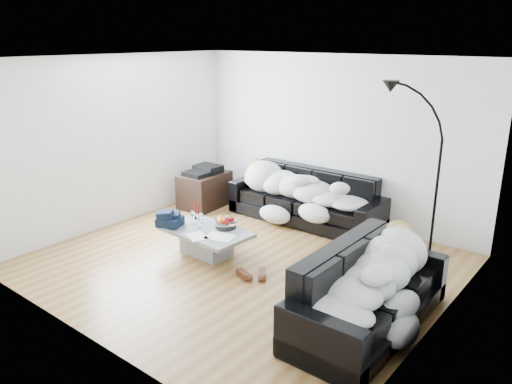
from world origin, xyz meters
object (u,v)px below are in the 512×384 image
Objects in this scene: wine_glass_b at (193,218)px; candle_right at (198,211)px; sleeper_back at (304,184)px; coffee_table at (206,242)px; sleeper_right at (371,270)px; shoes at (252,274)px; sofa_back at (305,197)px; candle_left at (195,210)px; av_cabinet at (205,190)px; stereo at (204,170)px; wine_glass_c at (200,222)px; floor_lamp at (436,191)px; fruit_bowl at (226,222)px; wine_glass_a at (201,218)px; sofa_right at (370,289)px.

candle_right is (-0.07, 0.18, 0.03)m from wine_glass_b.
sleeper_back is 1.94m from coffee_table.
sleeper_right reaches higher than candle_right.
coffee_table is at bearing -100.76° from sleeper_back.
sleeper_back is at bearing 135.32° from shoes.
sleeper_back is (0.00, -0.05, 0.22)m from sofa_back.
wine_glass_b is at bearing -53.33° from candle_left.
wine_glass_b is (-0.29, 0.05, 0.27)m from coffee_table.
candle_left is at bearing -54.60° from av_cabinet.
coffee_table is 2.03m from av_cabinet.
wine_glass_c is at bearing -47.99° from stereo.
wine_glass_b is at bearing -158.13° from floor_lamp.
wine_glass_b is 3.21m from floor_lamp.
sleeper_back is 2.47× the size of av_cabinet.
wine_glass_b reaches higher than fruit_bowl.
sofa_back reaches higher than fruit_bowl.
sleeper_right is at bearing -8.02° from wine_glass_a.
candle_right reaches higher than shoes.
stereo is (-1.13, 1.39, 0.21)m from wine_glass_b.
candle_left is at bearing -166.33° from shoes.
floor_lamp reaches higher than wine_glass_b.
wine_glass_b is at bearing -125.07° from wine_glass_a.
stereo is at bearing 129.22° from wine_glass_b.
sleeper_back is at bearing 46.11° from sofa_right.
coffee_table is 0.95m from shoes.
sleeper_right is 6.09× the size of fruit_bowl.
shoes is 2.49m from floor_lamp.
wine_glass_c is (-0.46, -1.91, 0.04)m from sofa_back.
candle_right reaches higher than av_cabinet.
stereo reaches higher than coffee_table.
wine_glass_a reaches higher than coffee_table.
fruit_bowl is 0.94m from shoes.
coffee_table is at bearing -32.31° from wine_glass_a.
candle_left is 3.25m from floor_lamp.
sleeper_back is 7.28× the size of fruit_bowl.
sofa_back is at bearing 164.11° from floor_lamp.
sleeper_back is 1.81m from candle_left.
wine_glass_b is (-0.07, -0.09, 0.02)m from wine_glass_a.
wine_glass_c is at bearing -36.35° from candle_left.
av_cabinet is at bearing 66.97° from sofa_right.
coffee_table is 1.41× the size of av_cabinet.
av_cabinet is at bearing 66.97° from sleeper_right.
stereo reaches higher than wine_glass_c.
wine_glass_a is at bearing 81.98° from sofa_right.
sleeper_back reaches higher than sofa_right.
sofa_back is 1.85m from candle_left.
sofa_right reaches higher than coffee_table.
wine_glass_c is at bearing -103.76° from sleeper_back.
sofa_back is at bearing 83.60° from fruit_bowl.
sleeper_right is at bearing -5.52° from coffee_table.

